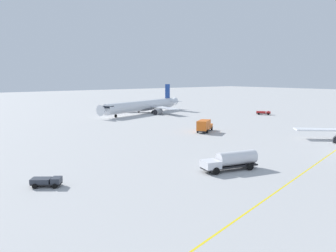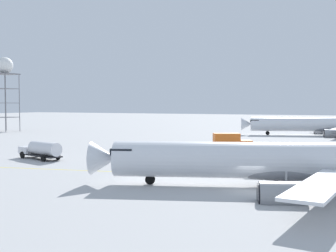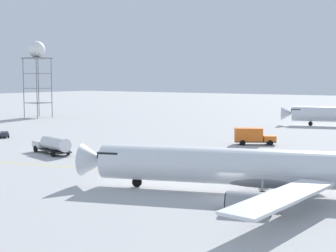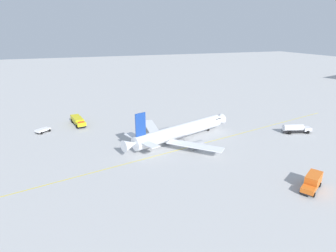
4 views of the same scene
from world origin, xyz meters
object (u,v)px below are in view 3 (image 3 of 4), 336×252
(catering_truck_truck, at_px, (252,136))
(fuel_tanker_truck, at_px, (53,144))
(airliner_main, at_px, (254,170))
(radar_tower, at_px, (37,55))
(baggage_truck_truck, at_px, (4,134))

(catering_truck_truck, bearing_deg, fuel_tanker_truck, -159.02)
(airliner_main, height_order, catering_truck_truck, airliner_main)
(fuel_tanker_truck, height_order, radar_tower, radar_tower)
(catering_truck_truck, xyz_separation_m, fuel_tanker_truck, (-28.17, 22.41, -0.09))
(fuel_tanker_truck, bearing_deg, airliner_main, -175.06)
(airliner_main, relative_size, fuel_tanker_truck, 4.05)
(baggage_truck_truck, relative_size, radar_tower, 0.17)
(baggage_truck_truck, xyz_separation_m, fuel_tanker_truck, (-9.91, -24.82, 0.86))
(airliner_main, xyz_separation_m, radar_tower, (56.20, 96.71, 16.71))
(baggage_truck_truck, bearing_deg, radar_tower, 169.18)
(baggage_truck_truck, xyz_separation_m, catering_truck_truck, (18.26, -47.23, 0.95))
(radar_tower, bearing_deg, airliner_main, -120.16)
(baggage_truck_truck, relative_size, catering_truck_truck, 0.52)
(baggage_truck_truck, bearing_deg, airliner_main, 23.18)
(airliner_main, distance_m, baggage_truck_truck, 65.15)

